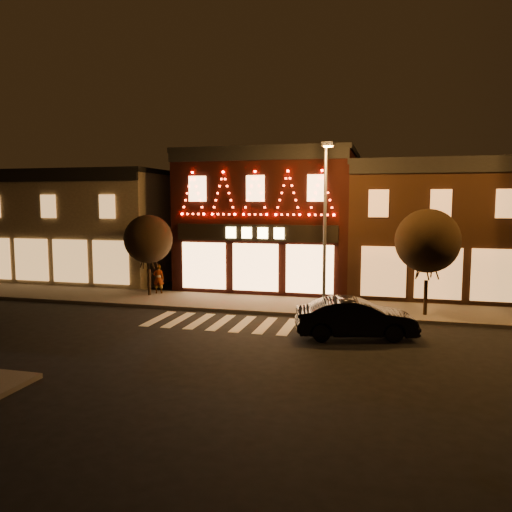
% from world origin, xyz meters
% --- Properties ---
extents(ground, '(120.00, 120.00, 0.00)m').
position_xyz_m(ground, '(0.00, 0.00, 0.00)').
color(ground, black).
rests_on(ground, ground).
extents(sidewalk_far, '(44.00, 4.00, 0.15)m').
position_xyz_m(sidewalk_far, '(2.00, 8.00, 0.07)').
color(sidewalk_far, '#47423D').
rests_on(sidewalk_far, ground).
extents(building_left, '(12.20, 8.28, 7.30)m').
position_xyz_m(building_left, '(-13.00, 13.99, 3.66)').
color(building_left, '#6D624E').
rests_on(building_left, ground).
extents(building_pulp, '(10.20, 8.34, 8.30)m').
position_xyz_m(building_pulp, '(0.00, 13.98, 4.16)').
color(building_pulp, black).
rests_on(building_pulp, ground).
extents(building_right_a, '(9.20, 8.28, 7.50)m').
position_xyz_m(building_right_a, '(9.50, 13.99, 3.76)').
color(building_right_a, '#371F13').
rests_on(building_right_a, ground).
extents(streetlamp_mid, '(0.61, 1.79, 7.81)m').
position_xyz_m(streetlamp_mid, '(4.12, 7.17, 4.73)').
color(streetlamp_mid, '#59595E').
rests_on(streetlamp_mid, sidewalk_far).
extents(tree_left, '(2.65, 2.65, 4.43)m').
position_xyz_m(tree_left, '(-5.67, 8.50, 3.25)').
color(tree_left, black).
rests_on(tree_left, sidewalk_far).
extents(tree_right, '(2.89, 2.89, 4.83)m').
position_xyz_m(tree_right, '(8.74, 7.24, 3.53)').
color(tree_right, black).
rests_on(tree_right, sidewalk_far).
extents(dark_sedan, '(4.91, 2.66, 1.54)m').
position_xyz_m(dark_sedan, '(5.85, 3.03, 0.77)').
color(dark_sedan, black).
rests_on(dark_sedan, ground).
extents(pedestrian, '(0.68, 0.53, 1.65)m').
position_xyz_m(pedestrian, '(-5.42, 9.12, 0.98)').
color(pedestrian, gray).
rests_on(pedestrian, sidewalk_far).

